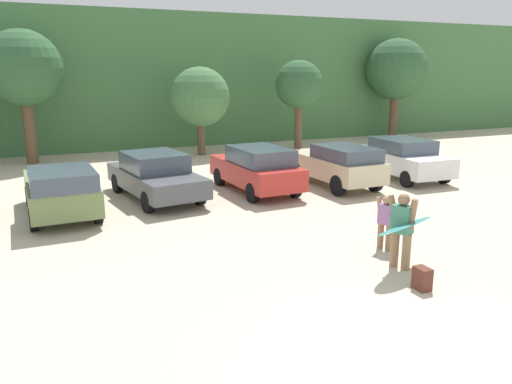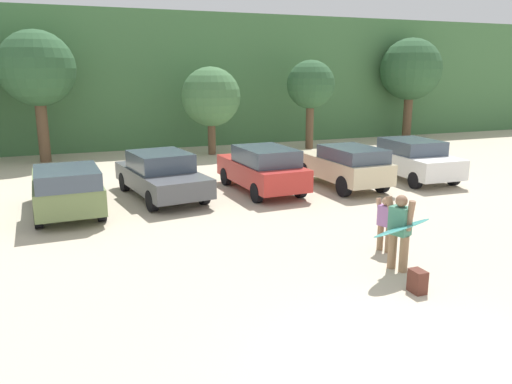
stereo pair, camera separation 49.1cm
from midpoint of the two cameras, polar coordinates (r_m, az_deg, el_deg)
ground_plane at (r=7.96m, az=17.92°, el=-18.40°), size 120.00×120.00×0.00m
hillside_ridge at (r=33.49m, az=-15.71°, el=12.24°), size 108.00×12.00×7.24m
tree_center_left at (r=24.97m, az=-25.50°, el=12.48°), size 3.38×3.38×5.94m
tree_right at (r=25.35m, az=-6.94°, el=10.65°), size 2.93×2.93×4.35m
tree_left at (r=27.38m, az=4.40°, el=12.00°), size 2.55×2.55×4.71m
tree_far_left at (r=32.81m, az=15.25°, el=13.26°), size 3.70×3.70×6.09m
parked_car_olive_green at (r=15.63m, az=-22.18°, el=0.26°), size 2.00×4.38×1.51m
parked_car_dark_gray at (r=16.92m, az=-12.19°, el=1.88°), size 2.55×4.85×1.52m
parked_car_red at (r=17.45m, az=-0.75°, el=2.73°), size 1.97×4.34×1.60m
parked_car_champagne at (r=18.43m, az=8.52°, el=3.15°), size 1.87×4.15×1.54m
parked_car_white at (r=20.42m, az=15.79°, el=3.75°), size 1.99×4.02×1.55m
person_adult at (r=10.99m, az=15.06°, el=-3.81°), size 0.42×0.71×1.64m
person_child at (r=12.10m, az=13.43°, el=-3.05°), size 0.34×0.58×1.31m
surfboard_teal at (r=10.87m, az=15.40°, el=-3.75°), size 1.97×1.15×0.27m
backpack_dropped at (r=10.25m, az=17.08°, el=-9.42°), size 0.24×0.34×0.45m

